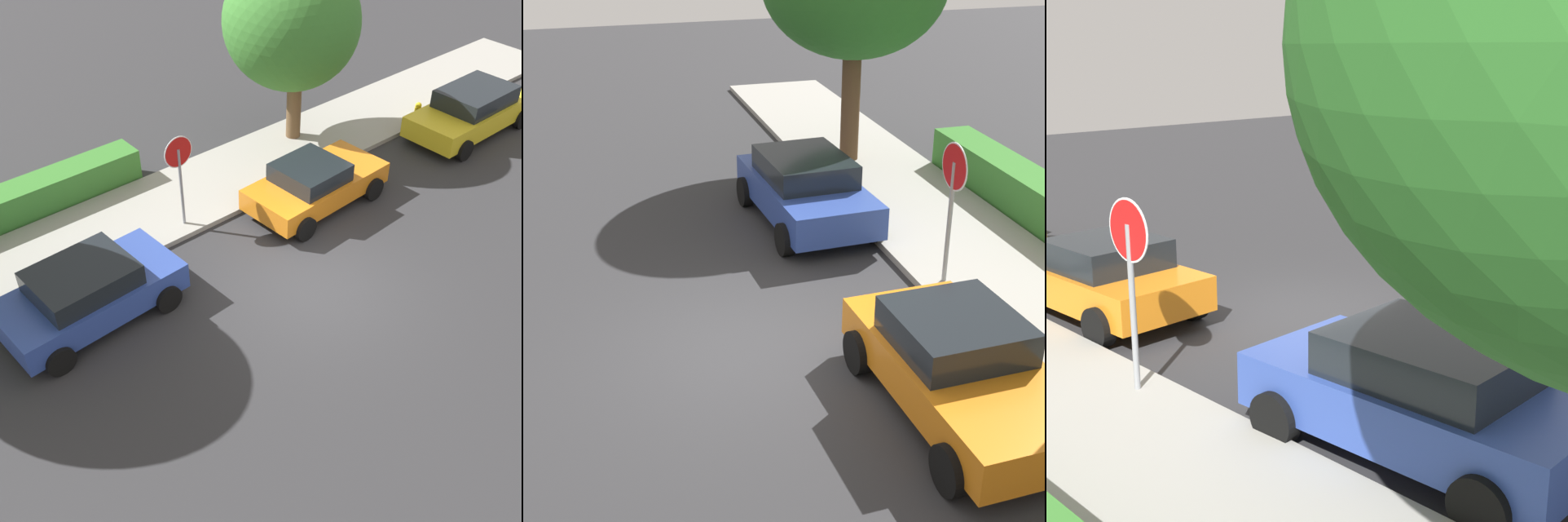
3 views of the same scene
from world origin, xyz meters
The scene contains 9 objects.
ground_plane centered at (0.00, 0.00, 0.00)m, with size 60.00×60.00×0.00m, color #2D2D30.
sidewalk_curb centered at (0.00, 4.99, 0.07)m, with size 32.00×3.03×0.14m, color #9E9B93.
stop_sign centered at (-0.98, 3.92, 1.82)m, with size 0.81×0.08×2.64m.
parked_car_orange centered at (2.30, 2.49, 0.69)m, with size 4.02×2.16×1.35m.
parked_car_blue centered at (-4.45, 2.49, 0.75)m, with size 4.02×2.21×1.43m.
parked_car_yellow centered at (8.94, 2.24, 0.76)m, with size 4.56×2.13×1.48m.
street_tree_near_corner centered at (4.27, 5.68, 3.65)m, with size 3.95×3.95×5.58m.
fire_hydrant centered at (8.20, 3.72, 0.36)m, with size 0.30×0.22×0.72m.
front_yard_hedge centered at (-3.75, 7.01, 0.49)m, with size 6.31×0.91×0.98m.
Camera 1 is at (-8.41, -7.80, 10.12)m, focal length 45.00 mm.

